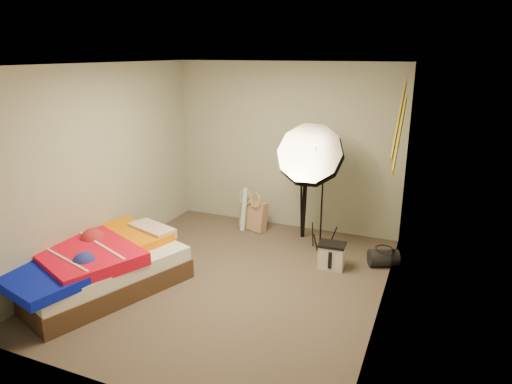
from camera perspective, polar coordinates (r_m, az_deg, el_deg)
The scene contains 15 objects.
floor at distance 5.58m, azimuth -3.37°, elevation -10.94°, with size 4.00×4.00×0.00m, color brown.
ceiling at distance 4.93m, azimuth -3.90°, elevation 15.64°, with size 4.00×4.00×0.00m, color silver.
wall_back at distance 6.92m, azimuth 3.71°, elevation 5.64°, with size 3.50×3.50×0.00m, color #9DA191.
wall_front at distance 3.54m, azimuth -18.08°, elevation -6.68°, with size 3.50×3.50×0.00m, color #9DA191.
wall_left at distance 6.07m, azimuth -18.65°, elevation 3.14°, with size 4.00×4.00×0.00m, color #9DA191.
wall_right at distance 4.65m, azimuth 16.17°, elevation -0.79°, with size 4.00×4.00×0.00m, color #9DA191.
tote_bag at distance 7.00m, azimuth -0.33°, elevation -2.92°, with size 0.45×0.14×0.45m, color tan.
wrapping_roll at distance 6.94m, azimuth -1.52°, elevation -2.19°, with size 0.07×0.07×0.66m, color #60A6D6.
camera_case at distance 5.88m, azimuth 9.43°, elevation -7.98°, with size 0.31×0.22×0.31m, color beige.
duffel_bag at distance 6.09m, azimuth 15.62°, elevation -7.93°, with size 0.22×0.22×0.37m, color black.
wall_stripe_upper at distance 5.08m, azimuth 17.44°, elevation 8.72°, with size 0.02×1.10×0.10m, color gold.
wall_stripe_lower at distance 5.36m, azimuth 17.52°, elevation 6.94°, with size 0.02×1.10×0.10m, color gold.
bed at distance 5.62m, azimuth -19.26°, elevation -8.69°, with size 1.82×2.23×0.53m.
photo_umbrella at distance 5.98m, azimuth 6.87°, elevation 4.43°, with size 1.06×0.77×1.84m.
camera_tripod at distance 6.59m, azimuth 6.01°, elevation 0.08°, with size 0.09×0.09×1.23m.
Camera 1 is at (2.18, -4.42, 2.63)m, focal length 32.00 mm.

